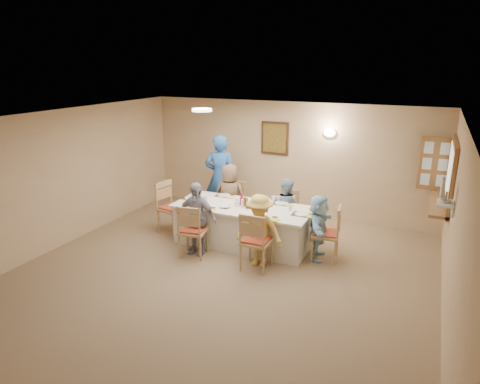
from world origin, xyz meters
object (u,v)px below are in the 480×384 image
at_px(chair_back_right, 287,213).
at_px(diner_back_right, 286,208).
at_px(chair_back_left, 232,204).
at_px(chair_front_left, 193,230).
at_px(serving_hatch, 451,175).
at_px(chair_right_end, 325,233).
at_px(diner_right_end, 318,227).
at_px(chair_front_right, 257,240).
at_px(caregiver, 220,177).
at_px(condiment_ketchup, 242,200).
at_px(chair_left_end, 172,207).
at_px(dining_table, 243,225).
at_px(diner_front_left, 196,218).
at_px(diner_back_left, 230,196).
at_px(desk_fan, 445,193).
at_px(diner_front_right, 259,231).

xyz_separation_m(chair_back_right, diner_back_right, (0.00, -0.12, 0.15)).
bearing_deg(chair_back_right, diner_back_right, -95.20).
height_order(chair_back_left, chair_front_left, chair_front_left).
distance_m(serving_hatch, chair_right_end, 2.29).
height_order(chair_front_left, diner_right_end, diner_right_end).
relative_size(chair_front_right, caregiver, 0.55).
bearing_deg(serving_hatch, chair_back_left, -178.30).
bearing_deg(condiment_ketchup, chair_left_end, -179.22).
bearing_deg(dining_table, chair_front_right, -53.13).
bearing_deg(diner_front_left, chair_right_end, 17.58).
distance_m(diner_back_right, condiment_ketchup, 0.96).
bearing_deg(diner_right_end, caregiver, 58.46).
relative_size(dining_table, diner_back_left, 1.89).
relative_size(diner_back_left, diner_front_left, 1.02).
distance_m(chair_left_end, chair_right_end, 3.10).
bearing_deg(diner_front_left, diner_right_end, 18.63).
bearing_deg(chair_front_right, caregiver, -50.37).
height_order(chair_front_left, diner_back_left, diner_back_left).
bearing_deg(dining_table, serving_hatch, 15.17).
xyz_separation_m(desk_fan, caregiver, (-4.33, 1.58, -0.63)).
height_order(chair_left_end, diner_front_right, diner_front_right).
bearing_deg(condiment_ketchup, diner_front_right, -47.65).
xyz_separation_m(chair_right_end, diner_back_right, (-0.95, 0.68, 0.10)).
relative_size(dining_table, diner_right_end, 2.21).
distance_m(chair_front_right, caregiver, 2.59).
distance_m(chair_back_right, caregiver, 1.75).
bearing_deg(chair_back_left, chair_left_end, -134.74).
bearing_deg(chair_front_left, diner_front_right, 175.71).
distance_m(chair_back_right, chair_right_end, 1.24).
height_order(chair_front_left, diner_front_right, diner_front_right).
distance_m(chair_front_right, diner_back_left, 1.91).
relative_size(chair_right_end, diner_back_right, 0.83).
bearing_deg(condiment_ketchup, diner_back_left, 130.41).
height_order(desk_fan, chair_back_right, desk_fan).
height_order(chair_left_end, diner_right_end, diner_right_end).
relative_size(chair_front_left, condiment_ketchup, 4.42).
distance_m(diner_back_left, diner_front_right, 1.81).
distance_m(chair_front_left, diner_back_right, 1.91).
height_order(dining_table, chair_front_left, chair_front_left).
xyz_separation_m(dining_table, diner_right_end, (1.42, 0.00, 0.20)).
bearing_deg(diner_back_left, diner_right_end, 153.30).
bearing_deg(diner_front_left, serving_hatch, 21.87).
xyz_separation_m(desk_fan, chair_back_right, (-2.68, 1.23, -1.11)).
bearing_deg(chair_back_left, desk_fan, -12.47).
bearing_deg(serving_hatch, chair_front_left, -156.68).
distance_m(caregiver, condiment_ketchup, 1.52).
bearing_deg(chair_front_right, diner_back_left, -51.57).
bearing_deg(chair_right_end, desk_fan, 68.46).
bearing_deg(desk_fan, chair_front_right, -172.17).
bearing_deg(chair_back_right, diner_back_left, -179.49).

